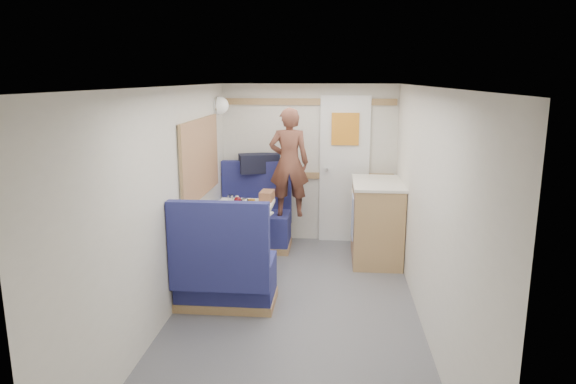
# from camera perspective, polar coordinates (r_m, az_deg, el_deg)

# --- Properties ---
(floor) EXTENTS (4.50, 4.50, 0.00)m
(floor) POSITION_cam_1_polar(r_m,az_deg,el_deg) (4.70, 0.74, -13.57)
(floor) COLOR #515156
(floor) RESTS_ON ground
(ceiling) EXTENTS (4.50, 4.50, 0.00)m
(ceiling) POSITION_cam_1_polar(r_m,az_deg,el_deg) (4.22, 0.81, 11.62)
(ceiling) COLOR silver
(ceiling) RESTS_ON wall_back
(wall_back) EXTENTS (2.20, 0.02, 2.00)m
(wall_back) POSITION_cam_1_polar(r_m,az_deg,el_deg) (6.55, 2.34, 3.17)
(wall_back) COLOR silver
(wall_back) RESTS_ON floor
(wall_left) EXTENTS (0.02, 4.50, 2.00)m
(wall_left) POSITION_cam_1_polar(r_m,az_deg,el_deg) (4.57, -13.12, -1.31)
(wall_left) COLOR silver
(wall_left) RESTS_ON floor
(wall_right) EXTENTS (0.02, 4.50, 2.00)m
(wall_right) POSITION_cam_1_polar(r_m,az_deg,el_deg) (4.41, 15.19, -1.93)
(wall_right) COLOR silver
(wall_right) RESTS_ON floor
(oak_trim_low) EXTENTS (2.15, 0.02, 0.08)m
(oak_trim_low) POSITION_cam_1_polar(r_m,az_deg,el_deg) (6.56, 2.31, 1.85)
(oak_trim_low) COLOR #8F6241
(oak_trim_low) RESTS_ON wall_back
(oak_trim_high) EXTENTS (2.15, 0.02, 0.08)m
(oak_trim_high) POSITION_cam_1_polar(r_m,az_deg,el_deg) (6.45, 2.39, 9.99)
(oak_trim_high) COLOR #8F6241
(oak_trim_high) RESTS_ON wall_back
(side_window) EXTENTS (0.04, 1.30, 0.72)m
(side_window) POSITION_cam_1_polar(r_m,az_deg,el_deg) (5.45, -9.78, 3.75)
(side_window) COLOR #A6B599
(side_window) RESTS_ON wall_left
(rear_door) EXTENTS (0.62, 0.12, 1.86)m
(rear_door) POSITION_cam_1_polar(r_m,az_deg,el_deg) (6.52, 6.27, 2.81)
(rear_door) COLOR white
(rear_door) RESTS_ON wall_back
(dinette_table) EXTENTS (0.62, 0.92, 0.72)m
(dinette_table) POSITION_cam_1_polar(r_m,az_deg,el_deg) (5.51, -5.18, -3.33)
(dinette_table) COLOR white
(dinette_table) RESTS_ON floor
(bench_far) EXTENTS (0.90, 0.59, 1.05)m
(bench_far) POSITION_cam_1_polar(r_m,az_deg,el_deg) (6.40, -3.74, -3.51)
(bench_far) COLOR navy
(bench_far) RESTS_ON floor
(bench_near) EXTENTS (0.90, 0.59, 1.05)m
(bench_near) POSITION_cam_1_polar(r_m,az_deg,el_deg) (4.79, -7.00, -9.21)
(bench_near) COLOR navy
(bench_near) RESTS_ON floor
(ledge) EXTENTS (0.90, 0.14, 0.04)m
(ledge) POSITION_cam_1_polar(r_m,az_deg,el_deg) (6.51, -3.46, 2.02)
(ledge) COLOR #8F6241
(ledge) RESTS_ON bench_far
(dome_light) EXTENTS (0.20, 0.20, 0.20)m
(dome_light) POSITION_cam_1_polar(r_m,az_deg,el_deg) (6.22, -7.55, 9.52)
(dome_light) COLOR white
(dome_light) RESTS_ON wall_left
(galley_counter) EXTENTS (0.57, 0.92, 0.92)m
(galley_counter) POSITION_cam_1_polar(r_m,az_deg,el_deg) (5.99, 9.77, -3.13)
(galley_counter) COLOR #8F6241
(galley_counter) RESTS_ON floor
(person) EXTENTS (0.49, 0.34, 1.29)m
(person) POSITION_cam_1_polar(r_m,az_deg,el_deg) (6.05, 0.11, 3.30)
(person) COLOR brown
(person) RESTS_ON bench_far
(duffel_bag) EXTENTS (0.54, 0.38, 0.24)m
(duffel_bag) POSITION_cam_1_polar(r_m,az_deg,el_deg) (6.48, -3.23, 3.22)
(duffel_bag) COLOR black
(duffel_bag) RESTS_ON ledge
(tray) EXTENTS (0.33, 0.40, 0.02)m
(tray) POSITION_cam_1_polar(r_m,az_deg,el_deg) (5.11, -3.65, -2.66)
(tray) COLOR silver
(tray) RESTS_ON dinette_table
(orange_fruit) EXTENTS (0.07, 0.07, 0.07)m
(orange_fruit) POSITION_cam_1_polar(r_m,az_deg,el_deg) (5.26, -3.76, -1.76)
(orange_fruit) COLOR #D45409
(orange_fruit) RESTS_ON tray
(cheese_block) EXTENTS (0.11, 0.09, 0.03)m
(cheese_block) POSITION_cam_1_polar(r_m,az_deg,el_deg) (5.32, -5.46, -1.81)
(cheese_block) COLOR #F0DF8A
(cheese_block) RESTS_ON tray
(wine_glass) EXTENTS (0.08, 0.08, 0.17)m
(wine_glass) POSITION_cam_1_polar(r_m,az_deg,el_deg) (5.25, -5.62, -1.00)
(wine_glass) COLOR white
(wine_glass) RESTS_ON dinette_table
(tumbler_left) EXTENTS (0.06, 0.06, 0.10)m
(tumbler_left) POSITION_cam_1_polar(r_m,az_deg,el_deg) (5.27, -8.05, -1.82)
(tumbler_left) COLOR white
(tumbler_left) RESTS_ON dinette_table
(tumbler_mid) EXTENTS (0.06, 0.06, 0.10)m
(tumbler_mid) POSITION_cam_1_polar(r_m,az_deg,el_deg) (5.64, -6.40, -0.84)
(tumbler_mid) COLOR white
(tumbler_mid) RESTS_ON dinette_table
(tumbler_right) EXTENTS (0.07, 0.07, 0.11)m
(tumbler_right) POSITION_cam_1_polar(r_m,az_deg,el_deg) (5.41, -4.77, -1.32)
(tumbler_right) COLOR white
(tumbler_right) RESTS_ON dinette_table
(beer_glass) EXTENTS (0.07, 0.07, 0.11)m
(beer_glass) POSITION_cam_1_polar(r_m,az_deg,el_deg) (5.37, -4.04, -1.39)
(beer_glass) COLOR #8A5814
(beer_glass) RESTS_ON dinette_table
(pepper_grinder) EXTENTS (0.03, 0.03, 0.09)m
(pepper_grinder) POSITION_cam_1_polar(r_m,az_deg,el_deg) (5.49, -5.13, -1.25)
(pepper_grinder) COLOR black
(pepper_grinder) RESTS_ON dinette_table
(salt_grinder) EXTENTS (0.04, 0.04, 0.09)m
(salt_grinder) POSITION_cam_1_polar(r_m,az_deg,el_deg) (5.61, -5.69, -0.92)
(salt_grinder) COLOR silver
(salt_grinder) RESTS_ON dinette_table
(bread_loaf) EXTENTS (0.15, 0.26, 0.11)m
(bread_loaf) POSITION_cam_1_polar(r_m,az_deg,el_deg) (5.78, -2.36, -0.41)
(bread_loaf) COLOR brown
(bread_loaf) RESTS_ON dinette_table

